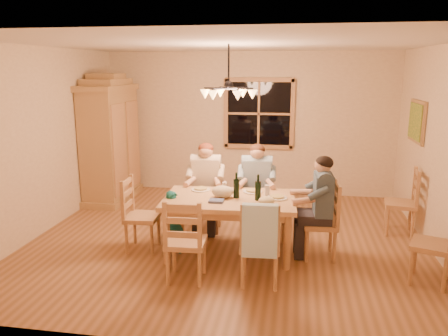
% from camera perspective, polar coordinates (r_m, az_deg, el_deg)
% --- Properties ---
extents(floor, '(5.50, 5.50, 0.00)m').
position_cam_1_polar(floor, '(6.34, 0.56, -9.22)').
color(floor, brown).
rests_on(floor, ground).
extents(ceiling, '(5.50, 5.00, 0.02)m').
position_cam_1_polar(ceiling, '(5.89, 0.62, 15.93)').
color(ceiling, white).
rests_on(ceiling, wall_back).
extents(wall_back, '(5.50, 0.02, 2.70)m').
position_cam_1_polar(wall_back, '(8.42, 3.20, 5.79)').
color(wall_back, beige).
rests_on(wall_back, floor).
extents(wall_left, '(0.02, 5.00, 2.70)m').
position_cam_1_polar(wall_left, '(6.94, -22.52, 3.30)').
color(wall_left, beige).
rests_on(wall_left, floor).
extents(wall_right, '(0.02, 5.00, 2.70)m').
position_cam_1_polar(wall_right, '(6.19, 26.66, 1.85)').
color(wall_right, beige).
rests_on(wall_right, floor).
extents(window, '(1.30, 0.06, 1.30)m').
position_cam_1_polar(window, '(8.35, 4.57, 7.09)').
color(window, black).
rests_on(window, wall_back).
extents(painting, '(0.06, 0.78, 0.64)m').
position_cam_1_polar(painting, '(7.28, 23.87, 5.58)').
color(painting, '#9D7944').
rests_on(painting, wall_right).
extents(chandelier, '(0.77, 0.68, 0.71)m').
position_cam_1_polar(chandelier, '(5.89, 0.60, 9.86)').
color(chandelier, black).
rests_on(chandelier, ceiling).
extents(armoire, '(0.66, 1.40, 2.30)m').
position_cam_1_polar(armoire, '(8.23, -14.58, 3.16)').
color(armoire, '#9D7944').
rests_on(armoire, floor).
extents(dining_table, '(1.73, 1.12, 0.76)m').
position_cam_1_polar(dining_table, '(5.67, 0.69, -4.91)').
color(dining_table, tan).
rests_on(dining_table, floor).
extents(chair_far_left, '(0.46, 0.44, 0.99)m').
position_cam_1_polar(chair_far_left, '(6.57, -2.32, -5.61)').
color(chair_far_left, '#A9724A').
rests_on(chair_far_left, floor).
extents(chair_far_right, '(0.46, 0.44, 0.99)m').
position_cam_1_polar(chair_far_right, '(6.51, 4.22, -5.82)').
color(chair_far_right, '#A9724A').
rests_on(chair_far_right, floor).
extents(chair_near_left, '(0.46, 0.44, 0.99)m').
position_cam_1_polar(chair_near_left, '(5.12, -4.95, -11.21)').
color(chair_near_left, '#A9724A').
rests_on(chair_near_left, floor).
extents(chair_near_right, '(0.46, 0.44, 0.99)m').
position_cam_1_polar(chair_near_right, '(5.03, 4.67, -11.63)').
color(chair_near_right, '#A9724A').
rests_on(chair_near_right, floor).
extents(chair_end_left, '(0.44, 0.46, 0.99)m').
position_cam_1_polar(chair_end_left, '(6.00, -10.57, -7.67)').
color(chair_end_left, '#A9724A').
rests_on(chair_end_left, floor).
extents(chair_end_right, '(0.44, 0.46, 0.99)m').
position_cam_1_polar(chair_end_right, '(5.80, 12.35, -8.49)').
color(chair_end_right, '#A9724A').
rests_on(chair_end_right, floor).
extents(adult_woman, '(0.41, 0.44, 0.87)m').
position_cam_1_polar(adult_woman, '(6.42, -2.36, -1.06)').
color(adult_woman, beige).
rests_on(adult_woman, floor).
extents(adult_plaid_man, '(0.41, 0.44, 0.87)m').
position_cam_1_polar(adult_plaid_man, '(6.36, 4.30, -1.23)').
color(adult_plaid_man, '#2D607E').
rests_on(adult_plaid_man, floor).
extents(adult_slate_man, '(0.44, 0.41, 0.87)m').
position_cam_1_polar(adult_slate_man, '(5.63, 12.61, -3.38)').
color(adult_slate_man, '#42586A').
rests_on(adult_slate_man, floor).
extents(towel, '(0.39, 0.12, 0.58)m').
position_cam_1_polar(towel, '(4.70, 4.70, -8.18)').
color(towel, '#B5E0F5').
rests_on(towel, chair_near_right).
extents(wine_bottle_a, '(0.08, 0.08, 0.33)m').
position_cam_1_polar(wine_bottle_a, '(5.60, 1.63, -2.26)').
color(wine_bottle_a, black).
rests_on(wine_bottle_a, dining_table).
extents(wine_bottle_b, '(0.08, 0.08, 0.33)m').
position_cam_1_polar(wine_bottle_b, '(5.51, 4.46, -2.54)').
color(wine_bottle_b, black).
rests_on(wine_bottle_b, dining_table).
extents(plate_woman, '(0.26, 0.26, 0.02)m').
position_cam_1_polar(plate_woman, '(5.97, -3.05, -2.85)').
color(plate_woman, white).
rests_on(plate_woman, dining_table).
extents(plate_plaid, '(0.26, 0.26, 0.02)m').
position_cam_1_polar(plate_plaid, '(5.88, 3.78, -3.11)').
color(plate_plaid, white).
rests_on(plate_plaid, dining_table).
extents(plate_slate, '(0.26, 0.26, 0.02)m').
position_cam_1_polar(plate_slate, '(5.64, 6.96, -3.89)').
color(plate_slate, white).
rests_on(plate_slate, dining_table).
extents(wine_glass_a, '(0.06, 0.06, 0.14)m').
position_cam_1_polar(wine_glass_a, '(5.87, 0.06, -2.50)').
color(wine_glass_a, silver).
rests_on(wine_glass_a, dining_table).
extents(wine_glass_b, '(0.06, 0.06, 0.14)m').
position_cam_1_polar(wine_glass_b, '(5.74, 5.66, -2.91)').
color(wine_glass_b, silver).
rests_on(wine_glass_b, dining_table).
extents(cap, '(0.20, 0.20, 0.11)m').
position_cam_1_polar(cap, '(5.34, 5.60, -4.30)').
color(cap, '#CCBF88').
rests_on(cap, dining_table).
extents(napkin, '(0.19, 0.15, 0.03)m').
position_cam_1_polar(napkin, '(5.45, -1.01, -4.32)').
color(napkin, '#485785').
rests_on(napkin, dining_table).
extents(cloth_bundle, '(0.28, 0.22, 0.15)m').
position_cam_1_polar(cloth_bundle, '(5.63, -0.18, -3.10)').
color(cloth_bundle, '#C7BB90').
rests_on(cloth_bundle, dining_table).
extents(child, '(0.37, 0.35, 0.85)m').
position_cam_1_polar(child, '(5.77, -6.64, -7.10)').
color(child, '#18686D').
rests_on(child, floor).
extents(chair_spare_front, '(0.55, 0.56, 0.99)m').
position_cam_1_polar(chair_spare_front, '(5.54, 25.31, -10.53)').
color(chair_spare_front, '#A9724A').
rests_on(chair_spare_front, floor).
extents(chair_spare_back, '(0.47, 0.49, 0.99)m').
position_cam_1_polar(chair_spare_back, '(6.95, 21.92, -5.54)').
color(chair_spare_back, '#A9724A').
rests_on(chair_spare_back, floor).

